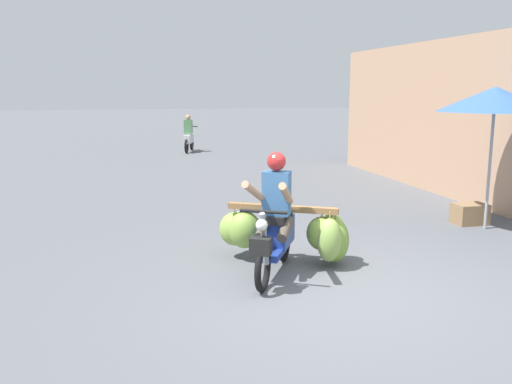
# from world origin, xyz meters

# --- Properties ---
(ground_plane) EXTENTS (120.00, 120.00, 0.00)m
(ground_plane) POSITION_xyz_m (0.00, 0.00, 0.00)
(ground_plane) COLOR #56595E
(motorbike_main_loaded) EXTENTS (1.81, 2.00, 1.58)m
(motorbike_main_loaded) POSITION_xyz_m (-0.31, 1.18, 0.49)
(motorbike_main_loaded) COLOR black
(motorbike_main_loaded) RESTS_ON ground
(motorbike_distant_ahead_left) EXTENTS (0.67, 1.57, 1.40)m
(motorbike_distant_ahead_left) POSITION_xyz_m (0.03, 15.00, 0.57)
(motorbike_distant_ahead_left) COLOR black
(motorbike_distant_ahead_left) RESTS_ON ground
(shopfront_building) EXTENTS (4.27, 7.94, 3.43)m
(shopfront_building) POSITION_xyz_m (6.63, 6.41, 1.71)
(shopfront_building) COLOR tan
(shopfront_building) RESTS_ON ground
(market_umbrella_near_shop) EXTENTS (1.85, 1.85, 2.39)m
(market_umbrella_near_shop) POSITION_xyz_m (3.59, 2.26, 2.18)
(market_umbrella_near_shop) COLOR #99999E
(market_umbrella_near_shop) RESTS_ON ground
(produce_crate) EXTENTS (0.56, 0.40, 0.36)m
(produce_crate) POSITION_xyz_m (3.54, 2.63, 0.18)
(produce_crate) COLOR olive
(produce_crate) RESTS_ON ground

